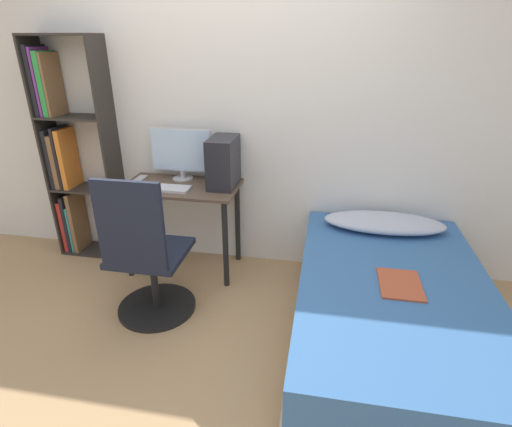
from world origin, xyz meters
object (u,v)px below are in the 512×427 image
at_px(keyboard, 167,188).
at_px(pc_tower, 223,162).
at_px(bed, 390,314).
at_px(office_chair, 148,265).
at_px(monitor, 181,152).
at_px(bookshelf, 69,157).

relative_size(keyboard, pc_tower, 0.92).
height_order(bed, pc_tower, pc_tower).
xyz_separation_m(office_chair, bed, (1.60, -0.03, -0.16)).
relative_size(monitor, keyboard, 1.46).
distance_m(office_chair, pc_tower, 0.97).
xyz_separation_m(office_chair, pc_tower, (0.36, 0.73, 0.53)).
bearing_deg(pc_tower, bed, -31.49).
bearing_deg(office_chair, pc_tower, 63.98).
relative_size(bookshelf, pc_tower, 4.84).
distance_m(office_chair, keyboard, 0.66).
height_order(bed, monitor, monitor).
relative_size(bookshelf, bed, 0.97).
bearing_deg(bed, bookshelf, 162.53).
distance_m(office_chair, bed, 1.61).
height_order(office_chair, pc_tower, pc_tower).
bearing_deg(bookshelf, bed, -17.47).
relative_size(office_chair, keyboard, 3.04).
height_order(office_chair, monitor, monitor).
xyz_separation_m(bookshelf, monitor, (0.99, 0.04, 0.07)).
distance_m(bookshelf, pc_tower, 1.37).
relative_size(office_chair, bed, 0.56).
xyz_separation_m(bookshelf, office_chair, (1.01, -0.79, -0.49)).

